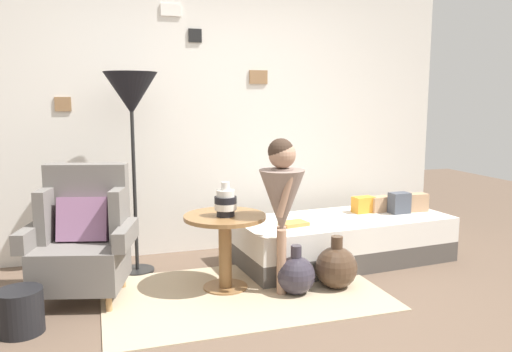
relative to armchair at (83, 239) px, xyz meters
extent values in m
plane|color=brown|center=(1.15, -1.01, -0.44)|extent=(12.00, 12.00, 0.00)
cube|color=silver|center=(1.15, 0.94, 0.86)|extent=(4.80, 0.10, 2.60)
cube|color=olive|center=(1.63, 0.88, 1.21)|extent=(0.18, 0.02, 0.13)
cube|color=#A5A59C|center=(1.63, 0.88, 1.21)|extent=(0.14, 0.01, 0.10)
cube|color=white|center=(0.81, 0.88, 1.79)|extent=(0.18, 0.02, 0.11)
cube|color=#B7B7B0|center=(0.81, 0.88, 1.79)|extent=(0.14, 0.01, 0.08)
cube|color=black|center=(1.03, 0.88, 1.58)|extent=(0.12, 0.02, 0.12)
cube|color=gray|center=(1.03, 0.88, 1.58)|extent=(0.09, 0.01, 0.09)
cube|color=olive|center=(-0.13, 0.88, 0.96)|extent=(0.13, 0.02, 0.12)
cube|color=#9D9D98|center=(-0.13, 0.88, 0.96)|extent=(0.10, 0.01, 0.09)
cube|color=tan|center=(1.12, -0.32, -0.43)|extent=(2.05, 1.29, 0.01)
cylinder|color=tan|center=(-0.31, -0.22, -0.38)|extent=(0.04, 0.04, 0.12)
cylinder|color=tan|center=(0.15, -0.35, -0.38)|extent=(0.04, 0.04, 0.12)
cylinder|color=tan|center=(-0.19, 0.21, -0.38)|extent=(0.04, 0.04, 0.12)
cylinder|color=tan|center=(0.27, 0.09, -0.38)|extent=(0.04, 0.04, 0.12)
cube|color=slate|center=(-0.02, -0.07, -0.17)|extent=(0.73, 0.70, 0.30)
cube|color=slate|center=(0.04, 0.15, 0.26)|extent=(0.62, 0.29, 0.55)
cube|color=slate|center=(-0.24, 0.09, 0.17)|extent=(0.16, 0.32, 0.39)
cube|color=slate|center=(0.26, -0.04, 0.17)|extent=(0.16, 0.32, 0.39)
cube|color=slate|center=(-0.34, 0.00, 0.05)|extent=(0.22, 0.51, 0.14)
cube|color=slate|center=(0.30, -0.17, 0.05)|extent=(0.22, 0.51, 0.14)
cube|color=gray|center=(0.01, 0.03, 0.14)|extent=(0.39, 0.25, 0.33)
cube|color=#4C4742|center=(2.20, 0.17, -0.35)|extent=(1.96, 0.94, 0.18)
cube|color=silver|center=(2.20, 0.17, -0.15)|extent=(1.96, 0.94, 0.22)
cube|color=tan|center=(2.97, 0.20, 0.04)|extent=(0.20, 0.13, 0.17)
cube|color=#474C56|center=(2.77, 0.17, 0.06)|extent=(0.19, 0.13, 0.19)
cube|color=tan|center=(2.64, 0.29, 0.03)|extent=(0.22, 0.14, 0.14)
cube|color=orange|center=(2.47, 0.30, 0.04)|extent=(0.20, 0.14, 0.15)
cylinder|color=olive|center=(1.02, -0.17, -0.43)|extent=(0.34, 0.34, 0.02)
cylinder|color=olive|center=(1.02, -0.17, -0.15)|extent=(0.10, 0.10, 0.53)
cylinder|color=olive|center=(1.02, -0.17, 0.13)|extent=(0.62, 0.62, 0.03)
cylinder|color=black|center=(1.02, -0.21, 0.17)|extent=(0.13, 0.13, 0.05)
cylinder|color=silver|center=(1.02, -0.21, 0.22)|extent=(0.17, 0.17, 0.05)
cylinder|color=black|center=(1.02, -0.21, 0.27)|extent=(0.17, 0.17, 0.05)
cylinder|color=silver|center=(1.02, -0.21, 0.32)|extent=(0.13, 0.13, 0.05)
cylinder|color=silver|center=(1.02, -0.21, 0.37)|extent=(0.06, 0.06, 0.06)
cylinder|color=black|center=(0.41, 0.44, -0.43)|extent=(0.28, 0.28, 0.02)
cylinder|color=black|center=(0.41, 0.44, 0.36)|extent=(0.03, 0.03, 1.56)
cone|color=black|center=(0.41, 0.44, 1.05)|extent=(0.43, 0.43, 0.34)
cylinder|color=#A37A60|center=(1.39, -0.41, -0.19)|extent=(0.07, 0.07, 0.50)
cylinder|color=#A37A60|center=(1.42, -0.32, -0.19)|extent=(0.07, 0.07, 0.50)
cone|color=gray|center=(1.41, -0.37, 0.26)|extent=(0.34, 0.34, 0.47)
cylinder|color=gray|center=(1.41, -0.37, 0.42)|extent=(0.17, 0.17, 0.18)
cylinder|color=#A37A60|center=(1.39, -0.49, 0.33)|extent=(0.14, 0.09, 0.32)
cylinder|color=#A37A60|center=(1.46, -0.26, 0.33)|extent=(0.14, 0.09, 0.32)
sphere|color=#A37A60|center=(1.41, -0.37, 0.61)|extent=(0.20, 0.20, 0.20)
sphere|color=#38281E|center=(1.40, -0.36, 0.63)|extent=(0.19, 0.19, 0.19)
cube|color=#BD8841|center=(1.67, 0.04, -0.02)|extent=(0.24, 0.19, 0.03)
sphere|color=#332D38|center=(1.50, -0.43, -0.29)|extent=(0.29, 0.29, 0.29)
cylinder|color=#332D38|center=(1.50, -0.43, -0.11)|extent=(0.08, 0.08, 0.09)
sphere|color=#473323|center=(1.84, -0.41, -0.28)|extent=(0.33, 0.33, 0.33)
cylinder|color=#473323|center=(1.84, -0.41, -0.07)|extent=(0.09, 0.09, 0.09)
cylinder|color=black|center=(-0.38, -0.50, -0.30)|extent=(0.28, 0.28, 0.28)
camera|label=1|loc=(0.11, -3.79, 1.01)|focal=35.58mm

